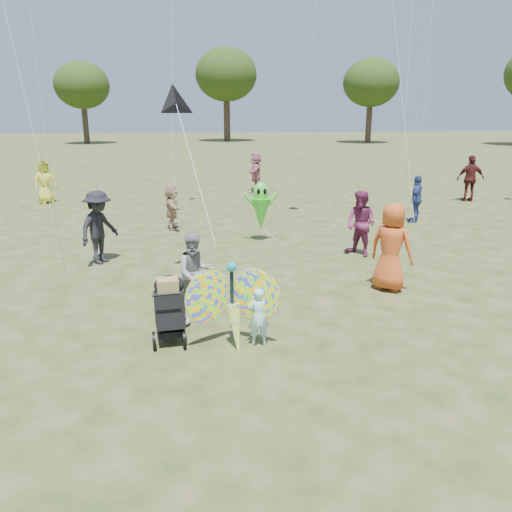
{
  "coord_description": "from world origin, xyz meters",
  "views": [
    {
      "loc": [
        -1.15,
        -7.39,
        3.73
      ],
      "look_at": [
        -0.2,
        1.5,
        1.1
      ],
      "focal_mm": 35.0,
      "sensor_mm": 36.0,
      "label": 1
    }
  ],
  "objects_px": {
    "crowd_d": "(172,207)",
    "crowd_e": "(361,224)",
    "crowd_a": "(391,247)",
    "crowd_b": "(99,227)",
    "crowd_g": "(45,182)",
    "crowd_j": "(256,172)",
    "crowd_c": "(416,199)",
    "alien_kite": "(261,209)",
    "jogging_stroller": "(169,304)",
    "adult_man": "(195,273)",
    "butterfly_kite": "(233,306)",
    "crowd_h": "(470,179)",
    "child_girl": "(258,317)"
  },
  "relations": [
    {
      "from": "crowd_c",
      "to": "butterfly_kite",
      "type": "height_order",
      "value": "crowd_c"
    },
    {
      "from": "crowd_a",
      "to": "crowd_b",
      "type": "distance_m",
      "value": 7.04
    },
    {
      "from": "crowd_e",
      "to": "crowd_j",
      "type": "height_order",
      "value": "crowd_j"
    },
    {
      "from": "alien_kite",
      "to": "jogging_stroller",
      "type": "bearing_deg",
      "value": -109.88
    },
    {
      "from": "crowd_g",
      "to": "alien_kite",
      "type": "distance_m",
      "value": 10.8
    },
    {
      "from": "butterfly_kite",
      "to": "crowd_c",
      "type": "bearing_deg",
      "value": 52.04
    },
    {
      "from": "crowd_d",
      "to": "butterfly_kite",
      "type": "bearing_deg",
      "value": -176.58
    },
    {
      "from": "crowd_e",
      "to": "crowd_h",
      "type": "height_order",
      "value": "crowd_h"
    },
    {
      "from": "crowd_c",
      "to": "child_girl",
      "type": "bearing_deg",
      "value": -1.01
    },
    {
      "from": "crowd_d",
      "to": "crowd_e",
      "type": "relative_size",
      "value": 0.84
    },
    {
      "from": "crowd_a",
      "to": "alien_kite",
      "type": "xyz_separation_m",
      "value": [
        -2.26,
        4.36,
        0.03
      ]
    },
    {
      "from": "crowd_e",
      "to": "butterfly_kite",
      "type": "xyz_separation_m",
      "value": [
        -3.66,
        -4.93,
        -0.17
      ]
    },
    {
      "from": "alien_kite",
      "to": "crowd_b",
      "type": "bearing_deg",
      "value": -158.08
    },
    {
      "from": "crowd_h",
      "to": "butterfly_kite",
      "type": "bearing_deg",
      "value": 54.8
    },
    {
      "from": "crowd_b",
      "to": "crowd_j",
      "type": "xyz_separation_m",
      "value": [
        5.1,
        11.06,
        -0.01
      ]
    },
    {
      "from": "crowd_c",
      "to": "butterfly_kite",
      "type": "distance_m",
      "value": 11.07
    },
    {
      "from": "jogging_stroller",
      "to": "butterfly_kite",
      "type": "relative_size",
      "value": 0.63
    },
    {
      "from": "adult_man",
      "to": "crowd_g",
      "type": "xyz_separation_m",
      "value": [
        -6.26,
        12.3,
        0.11
      ]
    },
    {
      "from": "child_girl",
      "to": "crowd_b",
      "type": "bearing_deg",
      "value": -56.81
    },
    {
      "from": "jogging_stroller",
      "to": "alien_kite",
      "type": "bearing_deg",
      "value": 62.28
    },
    {
      "from": "crowd_h",
      "to": "butterfly_kite",
      "type": "xyz_separation_m",
      "value": [
        -10.72,
        -12.39,
        -0.26
      ]
    },
    {
      "from": "child_girl",
      "to": "crowd_d",
      "type": "xyz_separation_m",
      "value": [
        -1.84,
        8.51,
        0.22
      ]
    },
    {
      "from": "crowd_a",
      "to": "crowd_h",
      "type": "distance_m",
      "value": 12.38
    },
    {
      "from": "adult_man",
      "to": "crowd_h",
      "type": "distance_m",
      "value": 15.69
    },
    {
      "from": "crowd_e",
      "to": "alien_kite",
      "type": "relative_size",
      "value": 0.99
    },
    {
      "from": "crowd_j",
      "to": "crowd_g",
      "type": "bearing_deg",
      "value": -67.82
    },
    {
      "from": "crowd_d",
      "to": "crowd_e",
      "type": "xyz_separation_m",
      "value": [
        5.1,
        -3.58,
        0.14
      ]
    },
    {
      "from": "crowd_d",
      "to": "crowd_a",
      "type": "bearing_deg",
      "value": -147.51
    },
    {
      "from": "crowd_e",
      "to": "adult_man",
      "type": "bearing_deg",
      "value": -88.03
    },
    {
      "from": "crowd_c",
      "to": "butterfly_kite",
      "type": "bearing_deg",
      "value": -2.73
    },
    {
      "from": "crowd_c",
      "to": "crowd_d",
      "type": "xyz_separation_m",
      "value": [
        -8.25,
        -0.22,
        -0.08
      ]
    },
    {
      "from": "adult_man",
      "to": "butterfly_kite",
      "type": "relative_size",
      "value": 0.89
    },
    {
      "from": "adult_man",
      "to": "crowd_c",
      "type": "bearing_deg",
      "value": 26.59
    },
    {
      "from": "crowd_a",
      "to": "crowd_e",
      "type": "bearing_deg",
      "value": -50.61
    },
    {
      "from": "crowd_b",
      "to": "crowd_d",
      "type": "bearing_deg",
      "value": 7.91
    },
    {
      "from": "crowd_g",
      "to": "crowd_c",
      "type": "bearing_deg",
      "value": -55.84
    },
    {
      "from": "crowd_g",
      "to": "jogging_stroller",
      "type": "relative_size",
      "value": 1.62
    },
    {
      "from": "adult_man",
      "to": "alien_kite",
      "type": "bearing_deg",
      "value": 52.84
    },
    {
      "from": "adult_man",
      "to": "crowd_d",
      "type": "height_order",
      "value": "adult_man"
    },
    {
      "from": "crowd_b",
      "to": "crowd_c",
      "type": "distance_m",
      "value": 10.52
    },
    {
      "from": "crowd_g",
      "to": "butterfly_kite",
      "type": "xyz_separation_m",
      "value": [
        6.87,
        -13.84,
        -0.19
      ]
    },
    {
      "from": "crowd_e",
      "to": "crowd_g",
      "type": "height_order",
      "value": "crowd_g"
    },
    {
      "from": "butterfly_kite",
      "to": "crowd_e",
      "type": "bearing_deg",
      "value": 53.42
    },
    {
      "from": "crowd_j",
      "to": "butterfly_kite",
      "type": "bearing_deg",
      "value": 0.93
    },
    {
      "from": "crowd_h",
      "to": "crowd_j",
      "type": "distance_m",
      "value": 9.39
    },
    {
      "from": "adult_man",
      "to": "jogging_stroller",
      "type": "relative_size",
      "value": 1.42
    },
    {
      "from": "butterfly_kite",
      "to": "crowd_b",
      "type": "bearing_deg",
      "value": 121.26
    },
    {
      "from": "adult_man",
      "to": "butterfly_kite",
      "type": "bearing_deg",
      "value": -85.72
    },
    {
      "from": "crowd_b",
      "to": "crowd_h",
      "type": "height_order",
      "value": "crowd_h"
    },
    {
      "from": "crowd_g",
      "to": "crowd_j",
      "type": "bearing_deg",
      "value": -21.48
    }
  ]
}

